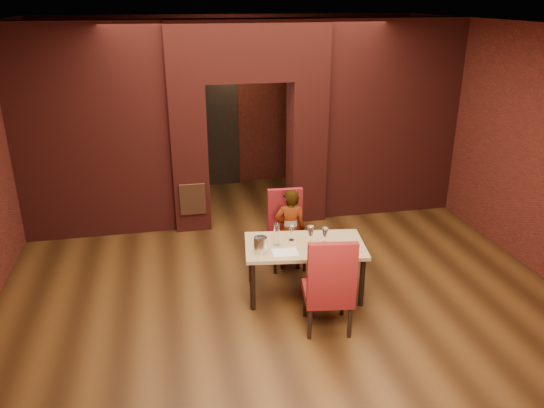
% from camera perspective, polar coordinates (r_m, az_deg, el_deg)
% --- Properties ---
extents(floor, '(8.00, 8.00, 0.00)m').
position_cam_1_polar(floor, '(7.16, 0.30, -7.87)').
color(floor, '#432710').
rests_on(floor, ground).
extents(ceiling, '(7.00, 8.00, 0.04)m').
position_cam_1_polar(ceiling, '(6.24, 0.36, 18.63)').
color(ceiling, silver).
rests_on(ceiling, ground).
extents(wall_back, '(7.00, 0.04, 3.20)m').
position_cam_1_polar(wall_back, '(10.36, -4.38, 10.83)').
color(wall_back, maroon).
rests_on(wall_back, ground).
extents(wall_front, '(7.00, 0.04, 3.20)m').
position_cam_1_polar(wall_front, '(3.13, 16.56, -17.36)').
color(wall_front, maroon).
rests_on(wall_front, ground).
extents(wall_right, '(0.04, 8.00, 3.20)m').
position_cam_1_polar(wall_right, '(8.00, 25.79, 5.52)').
color(wall_right, maroon).
rests_on(wall_right, ground).
extents(pillar_left, '(0.55, 0.55, 2.30)m').
position_cam_1_polar(pillar_left, '(8.45, -8.89, 5.01)').
color(pillar_left, maroon).
rests_on(pillar_left, ground).
extents(pillar_right, '(0.55, 0.55, 2.30)m').
position_cam_1_polar(pillar_right, '(8.73, 3.70, 5.78)').
color(pillar_right, maroon).
rests_on(pillar_right, ground).
extents(lintel, '(2.45, 0.55, 0.90)m').
position_cam_1_polar(lintel, '(8.24, -2.68, 16.18)').
color(lintel, maroon).
rests_on(lintel, ground).
extents(wing_wall_left, '(2.28, 0.35, 3.20)m').
position_cam_1_polar(wing_wall_left, '(8.39, -18.80, 7.19)').
color(wing_wall_left, maroon).
rests_on(wing_wall_left, ground).
extents(wing_wall_right, '(2.28, 0.35, 3.20)m').
position_cam_1_polar(wing_wall_right, '(9.10, 12.49, 8.88)').
color(wing_wall_right, maroon).
rests_on(wing_wall_right, ground).
extents(vent_panel, '(0.40, 0.03, 0.50)m').
position_cam_1_polar(vent_panel, '(8.36, -8.53, 0.50)').
color(vent_panel, brown).
rests_on(vent_panel, ground).
extents(rear_door, '(0.90, 0.08, 2.10)m').
position_cam_1_polar(rear_door, '(10.38, -6.45, 7.67)').
color(rear_door, black).
rests_on(rear_door, ground).
extents(rear_door_frame, '(1.02, 0.04, 2.22)m').
position_cam_1_polar(rear_door_frame, '(10.34, -6.43, 7.62)').
color(rear_door_frame, black).
rests_on(rear_door_frame, ground).
extents(dining_table, '(1.55, 1.01, 0.68)m').
position_cam_1_polar(dining_table, '(6.66, 3.48, -6.98)').
color(dining_table, tan).
rests_on(dining_table, ground).
extents(chair_far, '(0.50, 0.50, 1.06)m').
position_cam_1_polar(chair_far, '(7.23, 1.68, -2.87)').
color(chair_far, maroon).
rests_on(chair_far, ground).
extents(chair_near, '(0.59, 0.59, 1.15)m').
position_cam_1_polar(chair_near, '(5.93, 6.04, -8.33)').
color(chair_near, maroon).
rests_on(chair_near, ground).
extents(person_seated, '(0.45, 0.33, 1.15)m').
position_cam_1_polar(person_seated, '(7.15, 1.96, -2.78)').
color(person_seated, beige).
rests_on(person_seated, ground).
extents(wine_glass_a, '(0.08, 0.08, 0.19)m').
position_cam_1_polar(wine_glass_a, '(6.57, 2.13, -3.13)').
color(wine_glass_a, white).
rests_on(wine_glass_a, dining_table).
extents(wine_glass_b, '(0.09, 0.09, 0.23)m').
position_cam_1_polar(wine_glass_b, '(6.49, 4.18, -3.34)').
color(wine_glass_b, white).
rests_on(wine_glass_b, dining_table).
extents(wine_glass_c, '(0.08, 0.08, 0.20)m').
position_cam_1_polar(wine_glass_c, '(6.52, 5.70, -3.40)').
color(wine_glass_c, white).
rests_on(wine_glass_c, dining_table).
extents(tasting_sheet, '(0.31, 0.23, 0.00)m').
position_cam_1_polar(tasting_sheet, '(6.30, 1.42, -5.22)').
color(tasting_sheet, silver).
rests_on(tasting_sheet, dining_table).
extents(wine_bucket, '(0.16, 0.16, 0.20)m').
position_cam_1_polar(wine_bucket, '(6.25, -1.24, -4.44)').
color(wine_bucket, silver).
rests_on(wine_bucket, dining_table).
extents(water_bottle, '(0.07, 0.07, 0.29)m').
position_cam_1_polar(water_bottle, '(6.42, 0.50, -3.23)').
color(water_bottle, white).
rests_on(water_bottle, dining_table).
extents(potted_plant, '(0.52, 0.52, 0.44)m').
position_cam_1_polar(potted_plant, '(7.55, 6.48, -4.51)').
color(potted_plant, '#306B24').
rests_on(potted_plant, ground).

